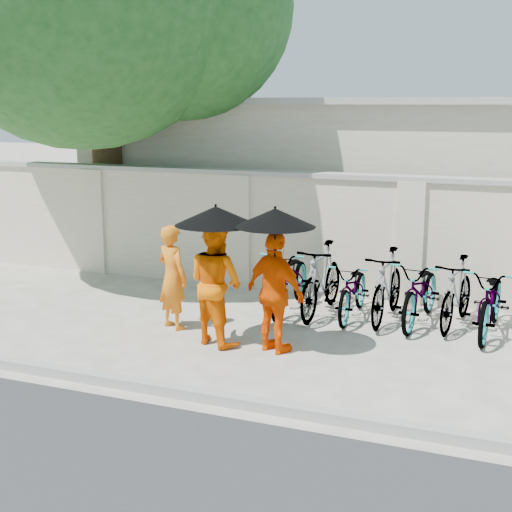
% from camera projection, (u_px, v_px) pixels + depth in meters
% --- Properties ---
extents(ground, '(80.00, 80.00, 0.00)m').
position_uv_depth(ground, '(219.00, 346.00, 9.64)').
color(ground, beige).
extents(kerb, '(40.00, 0.16, 0.12)m').
position_uv_depth(kerb, '(156.00, 388.00, 8.08)').
color(kerb, '#979891').
rests_on(kerb, ground).
extents(compound_wall, '(20.00, 0.30, 2.00)m').
position_uv_depth(compound_wall, '(351.00, 238.00, 11.97)').
color(compound_wall, beige).
rests_on(compound_wall, ground).
extents(building_behind, '(14.00, 6.00, 3.20)m').
position_uv_depth(building_behind, '(443.00, 182.00, 14.94)').
color(building_behind, beige).
rests_on(building_behind, ground).
extents(monk_left, '(0.66, 0.56, 1.53)m').
position_uv_depth(monk_left, '(172.00, 277.00, 10.28)').
color(monk_left, orange).
rests_on(monk_left, ground).
extents(monk_center, '(1.01, 0.92, 1.70)m').
position_uv_depth(monk_center, '(216.00, 283.00, 9.62)').
color(monk_center, '#FF6C01').
rests_on(monk_center, ground).
extents(parasol_center, '(1.09, 1.09, 0.94)m').
position_uv_depth(parasol_center, '(216.00, 216.00, 9.33)').
color(parasol_center, black).
rests_on(parasol_center, ground).
extents(monk_right, '(1.03, 0.74, 1.62)m').
position_uv_depth(monk_right, '(275.00, 293.00, 9.27)').
color(monk_right, '#F24B00').
rests_on(monk_right, ground).
extents(parasol_right, '(1.03, 1.03, 1.01)m').
position_uv_depth(parasol_right, '(275.00, 218.00, 8.98)').
color(parasol_right, black).
rests_on(parasol_right, ground).
extents(bike_0, '(0.82, 2.00, 1.03)m').
position_uv_depth(bike_0, '(291.00, 280.00, 11.16)').
color(bike_0, '#9FA1AB').
rests_on(bike_0, ground).
extents(bike_1, '(0.59, 1.89, 1.12)m').
position_uv_depth(bike_1, '(321.00, 280.00, 10.97)').
color(bike_1, '#9FA1AB').
rests_on(bike_1, ground).
extents(bike_2, '(0.64, 1.71, 0.89)m').
position_uv_depth(bike_2, '(354.00, 289.00, 10.84)').
color(bike_2, '#9FA1AB').
rests_on(bike_2, ground).
extents(bike_3, '(0.56, 1.81, 1.08)m').
position_uv_depth(bike_3, '(387.00, 286.00, 10.66)').
color(bike_3, '#9FA1AB').
rests_on(bike_3, ground).
extents(bike_4, '(0.81, 1.94, 1.00)m').
position_uv_depth(bike_4, '(421.00, 291.00, 10.52)').
color(bike_4, '#9FA1AB').
rests_on(bike_4, ground).
extents(bike_5, '(0.70, 1.76, 1.03)m').
position_uv_depth(bike_5, '(457.00, 293.00, 10.37)').
color(bike_5, '#9FA1AB').
rests_on(bike_5, ground).
extents(bike_6, '(0.78, 1.96, 1.01)m').
position_uv_depth(bike_6, '(492.00, 300.00, 10.03)').
color(bike_6, '#9FA1AB').
rests_on(bike_6, ground).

